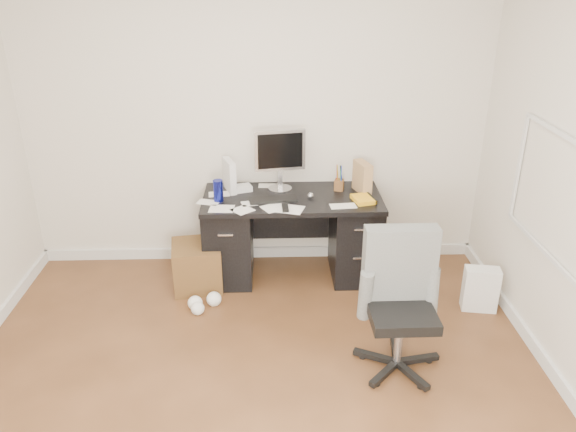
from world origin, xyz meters
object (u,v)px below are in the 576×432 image
(lcd_monitor, at_px, (280,160))
(keyboard, at_px, (273,200))
(pc_tower, at_px, (372,255))
(office_chair, at_px, (402,306))
(wicker_basket, at_px, (197,266))
(desk, at_px, (292,234))

(lcd_monitor, xyz_separation_m, keyboard, (-0.06, -0.24, -0.26))
(keyboard, bearing_deg, pc_tower, -6.87)
(lcd_monitor, bearing_deg, office_chair, -71.39)
(keyboard, height_order, office_chair, office_chair)
(lcd_monitor, bearing_deg, wicker_basket, -164.57)
(wicker_basket, bearing_deg, desk, 12.51)
(desk, relative_size, wicker_basket, 3.78)
(desk, height_order, office_chair, office_chair)
(desk, distance_m, wicker_basket, 0.86)
(office_chair, height_order, pc_tower, office_chair)
(pc_tower, xyz_separation_m, wicker_basket, (-1.52, -0.11, -0.02))
(desk, xyz_separation_m, office_chair, (0.67, -1.29, 0.09))
(office_chair, xyz_separation_m, pc_tower, (0.03, 1.23, -0.28))
(lcd_monitor, relative_size, office_chair, 0.55)
(office_chair, bearing_deg, pc_tower, 87.96)
(keyboard, distance_m, wicker_basket, 0.87)
(pc_tower, bearing_deg, keyboard, 171.01)
(desk, bearing_deg, pc_tower, -5.52)
(desk, xyz_separation_m, pc_tower, (0.70, -0.07, -0.18))
(wicker_basket, bearing_deg, lcd_monitor, 24.88)
(keyboard, xyz_separation_m, office_chair, (0.83, -1.20, -0.27))
(lcd_monitor, bearing_deg, keyboard, -113.67)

